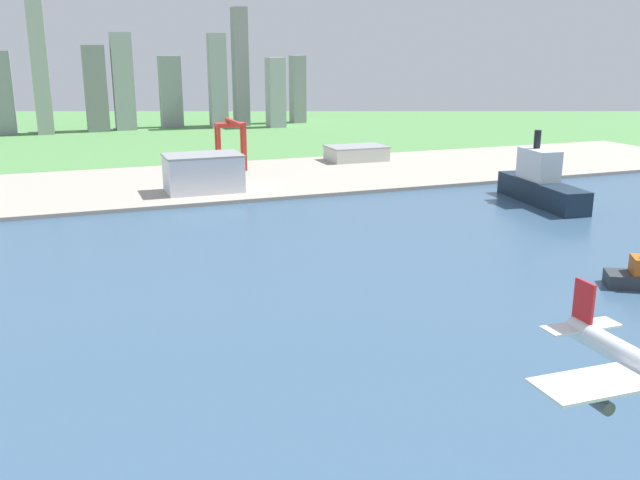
{
  "coord_description": "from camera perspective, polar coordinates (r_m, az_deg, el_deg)",
  "views": [
    {
      "loc": [
        -67.03,
        27.29,
        89.01
      ],
      "look_at": [
        6.36,
        225.36,
        30.64
      ],
      "focal_mm": 39.38,
      "sensor_mm": 36.0,
      "label": 1
    }
  ],
  "objects": [
    {
      "name": "cargo_ship",
      "position": [
        430.85,
        17.5,
        4.37
      ],
      "size": [
        24.34,
        75.93,
        41.86
      ],
      "color": "#192838",
      "rests_on": "water_bay"
    },
    {
      "name": "industrial_pier",
      "position": [
        475.7,
        -11.92,
        4.48
      ],
      "size": [
        840.0,
        140.0,
        2.5
      ],
      "primitive_type": "cube",
      "color": "#A89B8E",
      "rests_on": "ground"
    },
    {
      "name": "distant_skyline",
      "position": [
        809.56,
        -15.14,
        12.25
      ],
      "size": [
        394.56,
        59.84,
        135.49
      ],
      "color": "#9D9BA7",
      "rests_on": "ground"
    },
    {
      "name": "ground_plane",
      "position": [
        294.59,
        -6.22,
        -2.23
      ],
      "size": [
        2400.0,
        2400.0,
        0.0
      ],
      "primitive_type": "plane",
      "color": "#518849"
    },
    {
      "name": "warehouse_annex",
      "position": [
        556.27,
        2.97,
        7.07
      ],
      "size": [
        45.26,
        30.64,
        11.33
      ],
      "color": "silver",
      "rests_on": "industrial_pier"
    },
    {
      "name": "port_crane_red",
      "position": [
        507.5,
        -7.23,
        8.54
      ],
      "size": [
        21.05,
        45.31,
        37.0
      ],
      "color": "#B72D23",
      "rests_on": "industrial_pier"
    },
    {
      "name": "water_bay",
      "position": [
        240.1,
        -2.66,
        -6.31
      ],
      "size": [
        840.0,
        360.0,
        0.15
      ],
      "primitive_type": "cube",
      "color": "#385675",
      "rests_on": "ground"
    },
    {
      "name": "warehouse_main",
      "position": [
        439.86,
        -9.46,
        5.42
      ],
      "size": [
        46.71,
        30.44,
        22.97
      ],
      "color": "silver",
      "rests_on": "industrial_pier"
    }
  ]
}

